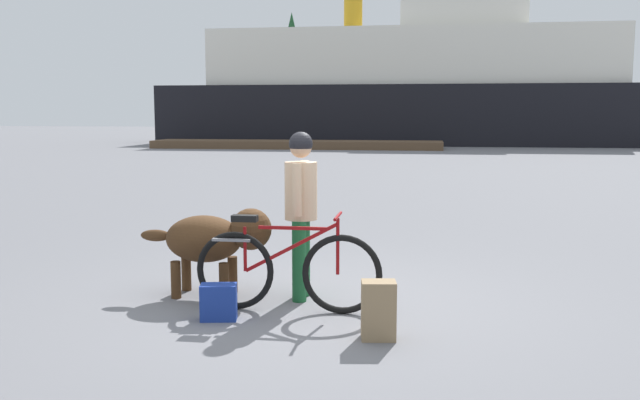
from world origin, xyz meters
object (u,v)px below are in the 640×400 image
Objects in this scene: person_cyclist at (301,200)px; handbag_pannier at (219,302)px; backpack at (378,310)px; ferry_boat at (413,90)px; dog at (215,238)px; bicycle at (286,270)px.

person_cyclist reaches higher than handbag_pannier.
backpack is at bearing -11.99° from handbag_pannier.
person_cyclist is at bearing -90.61° from ferry_boat.
backpack is at bearing -32.49° from dog.
person_cyclist reaches higher than bicycle.
person_cyclist is 0.97m from dog.
person_cyclist is at bearing 2.06° from dog.
person_cyclist is 1.32m from handbag_pannier.
handbag_pannier is at bearing -126.16° from person_cyclist.
ferry_boat reaches higher than dog.
dog is 0.94m from handbag_pannier.
handbag_pannier is at bearing -70.67° from dog.
dog is at bearing -92.04° from ferry_boat.
bicycle is at bearing -27.99° from dog.
bicycle is 1.13m from backpack.
ferry_boat is at bearing 90.74° from backpack.
ferry_boat is (0.43, 35.76, 2.78)m from bicycle.
ferry_boat is at bearing 89.31° from bicycle.
bicycle is 0.76m from person_cyclist.
dog is at bearing 109.33° from handbag_pannier.
handbag_pannier is (-0.60, -0.82, -0.83)m from person_cyclist.
dog reaches higher than backpack.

